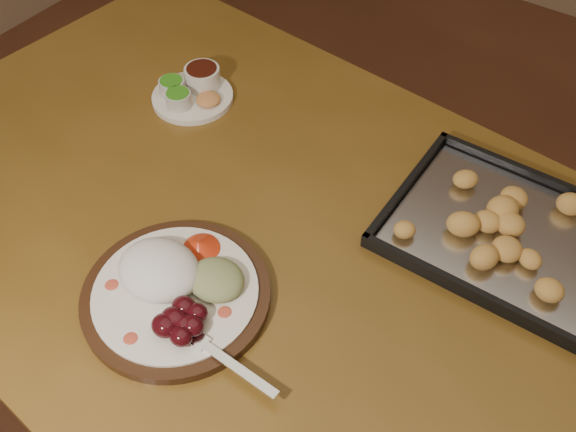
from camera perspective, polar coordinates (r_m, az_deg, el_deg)
The scene contains 5 objects.
ground at distance 1.78m, azimuth 5.00°, elevation -12.11°, with size 4.00×4.00×0.00m, color brown.
dining_table at distance 1.11m, azimuth -1.17°, elevation -4.65°, with size 1.58×1.04×0.75m.
dinner_plate at distance 0.96m, azimuth -9.94°, elevation -6.27°, with size 0.36×0.28×0.06m.
condiment_saucer at distance 1.29m, azimuth -8.49°, elevation 11.00°, with size 0.16×0.16×0.05m.
baking_tray at distance 1.08m, azimuth 19.65°, elevation -1.67°, with size 0.40×0.30×0.04m.
Camera 1 is at (0.37, -0.79, 1.55)m, focal length 40.00 mm.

